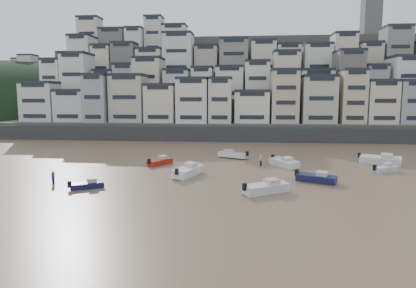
# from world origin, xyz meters

# --- Properties ---
(ground) EXTENTS (400.00, 400.00, 0.00)m
(ground) POSITION_xyz_m (0.00, 0.00, 0.00)
(ground) COLOR #876648
(ground) RESTS_ON ground
(harbor_wall) EXTENTS (140.00, 3.00, 3.50)m
(harbor_wall) POSITION_xyz_m (10.00, 65.00, 1.75)
(harbor_wall) COLOR #38383A
(harbor_wall) RESTS_ON ground
(hillside) EXTENTS (141.04, 66.00, 50.00)m
(hillside) POSITION_xyz_m (14.73, 104.84, 13.01)
(hillside) COLOR #4C4C47
(hillside) RESTS_ON ground
(headland) EXTENTS (216.00, 135.00, 53.33)m
(headland) POSITION_xyz_m (-95.00, 135.00, 0.02)
(headland) COLOR black
(headland) RESTS_ON ground
(boat_a) EXTENTS (6.26, 5.03, 1.68)m
(boat_a) POSITION_xyz_m (11.86, 18.09, 0.84)
(boat_a) COLOR silver
(boat_a) RESTS_ON ground
(boat_h) EXTENTS (6.07, 4.24, 1.59)m
(boat_h) POSITION_xyz_m (7.49, 41.31, 0.79)
(boat_h) COLOR silver
(boat_h) RESTS_ON ground
(boat_d) EXTENTS (4.64, 3.53, 1.23)m
(boat_d) POSITION_xyz_m (29.98, 31.62, 0.62)
(boat_d) COLOR silver
(boat_d) RESTS_ON ground
(boat_c) EXTENTS (4.24, 7.06, 1.83)m
(boat_c) POSITION_xyz_m (1.60, 26.31, 0.92)
(boat_c) COLOR white
(boat_c) RESTS_ON ground
(boat_b) EXTENTS (5.71, 4.13, 1.50)m
(boat_b) POSITION_xyz_m (18.66, 24.01, 0.75)
(boat_b) COLOR #131A3D
(boat_b) RESTS_ON ground
(boat_e) EXTENTS (4.95, 6.22, 1.66)m
(boat_e) POSITION_xyz_m (15.65, 34.21, 0.83)
(boat_e) COLOR silver
(boat_e) RESTS_ON ground
(boat_f) EXTENTS (4.10, 5.04, 1.36)m
(boat_f) POSITION_xyz_m (-4.07, 34.01, 0.68)
(boat_f) COLOR #A52114
(boat_f) RESTS_ON ground
(boat_g) EXTENTS (7.11, 4.56, 1.85)m
(boat_g) POSITION_xyz_m (31.49, 37.83, 0.92)
(boat_g) COLOR silver
(boat_g) RESTS_ON ground
(boat_j) EXTENTS (4.33, 3.29, 1.15)m
(boat_j) POSITION_xyz_m (-9.46, 18.19, 0.57)
(boat_j) COLOR #161744
(boat_j) RESTS_ON ground
(person_blue) EXTENTS (0.44, 0.44, 1.74)m
(person_blue) POSITION_xyz_m (-14.63, 19.91, 0.87)
(person_blue) COLOR #3A1BCA
(person_blue) RESTS_ON ground
(person_pink) EXTENTS (0.44, 0.44, 1.74)m
(person_pink) POSITION_xyz_m (12.08, 34.65, 0.87)
(person_pink) COLOR tan
(person_pink) RESTS_ON ground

